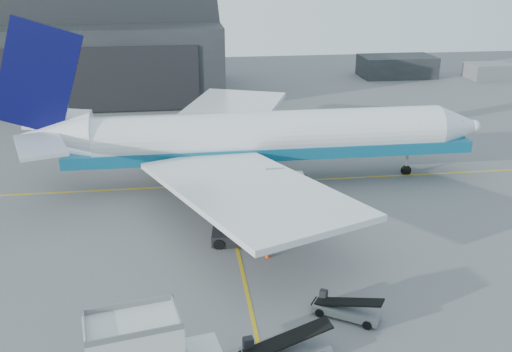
{
  "coord_description": "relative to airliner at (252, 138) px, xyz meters",
  "views": [
    {
      "loc": [
        -3.95,
        -34.02,
        21.64
      ],
      "look_at": [
        2.07,
        10.29,
        4.5
      ],
      "focal_mm": 40.0,
      "sensor_mm": 36.0,
      "label": 1
    }
  ],
  "objects": [
    {
      "name": "ground",
      "position": [
        -3.03,
        -20.31,
        -4.78
      ],
      "size": [
        200.0,
        200.0,
        0.0
      ],
      "primitive_type": "plane",
      "color": "#565659",
      "rests_on": "ground"
    },
    {
      "name": "taxi_lines",
      "position": [
        -3.03,
        -7.65,
        -4.77
      ],
      "size": [
        80.0,
        42.12,
        0.02
      ],
      "color": "gold",
      "rests_on": "ground"
    },
    {
      "name": "hangar",
      "position": [
        -25.03,
        44.63,
        4.76
      ],
      "size": [
        50.0,
        28.3,
        28.0
      ],
      "color": "black",
      "rests_on": "ground"
    },
    {
      "name": "distant_bldg_a",
      "position": [
        34.97,
        51.69,
        -4.78
      ],
      "size": [
        14.0,
        8.0,
        4.0
      ],
      "primitive_type": "cube",
      "color": "black",
      "rests_on": "ground"
    },
    {
      "name": "distant_bldg_b",
      "position": [
        51.97,
        47.69,
        -4.78
      ],
      "size": [
        8.0,
        6.0,
        2.8
      ],
      "primitive_type": "cube",
      "color": "slate",
      "rests_on": "ground"
    },
    {
      "name": "airliner",
      "position": [
        0.0,
        0.0,
        0.0
      ],
      "size": [
        48.68,
        47.21,
        17.08
      ],
      "color": "white",
      "rests_on": "ground"
    },
    {
      "name": "pushback_tug",
      "position": [
        -2.82,
        -13.22,
        -4.08
      ],
      "size": [
        4.27,
        2.82,
        1.86
      ],
      "rotation": [
        0.0,
        0.0,
        -0.13
      ],
      "color": "black",
      "rests_on": "ground"
    },
    {
      "name": "belt_loader_a",
      "position": [
        -1.72,
        -27.87,
        -4.15
      ],
      "size": [
        5.5,
        2.56,
        2.06
      ],
      "rotation": [
        0.0,
        0.0,
        0.16
      ],
      "color": "slate",
      "rests_on": "ground"
    },
    {
      "name": "belt_loader_b",
      "position": [
        2.93,
        -24.31,
        -4.24
      ],
      "size": [
        4.38,
        3.55,
        1.74
      ],
      "rotation": [
        0.0,
        0.0,
        -0.57
      ],
      "color": "slate",
      "rests_on": "ground"
    },
    {
      "name": "traffic_cone",
      "position": [
        -0.87,
        -15.95,
        -4.54
      ],
      "size": [
        0.35,
        0.35,
        0.5
      ],
      "color": "#EC3A07",
      "rests_on": "ground"
    }
  ]
}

